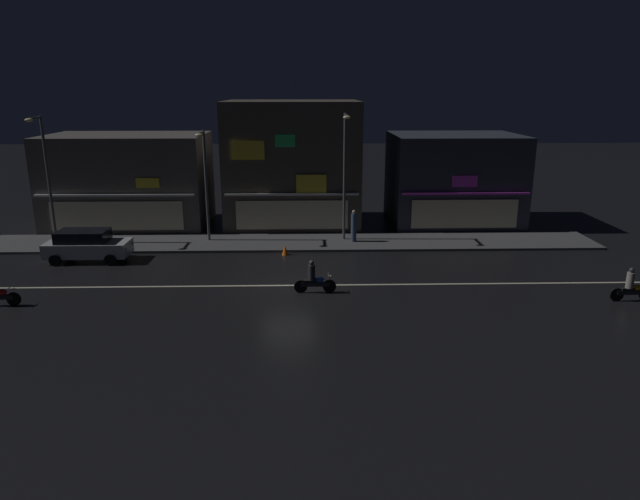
% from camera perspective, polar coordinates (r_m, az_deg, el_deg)
% --- Properties ---
extents(ground_plane, '(140.00, 140.00, 0.00)m').
position_cam_1_polar(ground_plane, '(26.86, -3.17, -3.56)').
color(ground_plane, black).
extents(lane_divider_stripe, '(34.17, 0.16, 0.01)m').
position_cam_1_polar(lane_divider_stripe, '(26.86, -3.17, -3.54)').
color(lane_divider_stripe, beige).
rests_on(lane_divider_stripe, ground).
extents(sidewalk_far, '(35.97, 3.90, 0.14)m').
position_cam_1_polar(sidewalk_far, '(34.03, -2.84, 0.78)').
color(sidewalk_far, '#4C4C4F').
rests_on(sidewalk_far, ground).
extents(storefront_left_block, '(8.34, 6.78, 5.95)m').
position_cam_1_polar(storefront_left_block, '(39.84, 13.10, 6.89)').
color(storefront_left_block, '#2D333D').
rests_on(storefront_left_block, ground).
extents(storefront_center_block, '(10.14, 6.53, 5.99)m').
position_cam_1_polar(storefront_center_block, '(40.15, -18.43, 6.58)').
color(storefront_center_block, '#56514C').
rests_on(storefront_center_block, ground).
extents(storefront_right_block, '(8.68, 6.97, 8.11)m').
position_cam_1_polar(storefront_right_block, '(38.52, -2.75, 8.60)').
color(storefront_right_block, '#4C443A').
rests_on(storefront_right_block, ground).
extents(streetlamp_west, '(0.44, 1.64, 7.30)m').
position_cam_1_polar(streetlamp_west, '(36.12, -25.65, 7.19)').
color(streetlamp_west, '#47494C').
rests_on(streetlamp_west, sidewalk_far).
extents(streetlamp_mid, '(0.44, 1.64, 6.46)m').
position_cam_1_polar(streetlamp_mid, '(33.89, -11.37, 7.21)').
color(streetlamp_mid, '#47494C').
rests_on(streetlamp_mid, sidewalk_far).
extents(streetlamp_east, '(0.44, 1.64, 7.40)m').
position_cam_1_polar(streetlamp_east, '(33.44, 2.49, 8.24)').
color(streetlamp_east, '#47494C').
rests_on(streetlamp_east, sidewalk_far).
extents(pedestrian_on_sidewalk, '(0.32, 0.32, 1.89)m').
position_cam_1_polar(pedestrian_on_sidewalk, '(33.77, 3.38, 2.34)').
color(pedestrian_on_sidewalk, '#334766').
rests_on(pedestrian_on_sidewalk, sidewalk_far).
extents(parked_car_near_kerb, '(4.30, 1.98, 1.67)m').
position_cam_1_polar(parked_car_near_kerb, '(32.79, -22.20, 0.46)').
color(parked_car_near_kerb, silver).
rests_on(parked_car_near_kerb, ground).
extents(motorcycle_following, '(1.90, 0.60, 1.52)m').
position_cam_1_polar(motorcycle_following, '(28.14, 28.58, -3.27)').
color(motorcycle_following, black).
rests_on(motorcycle_following, ground).
extents(motorcycle_opposite_lane, '(1.90, 0.60, 1.52)m').
position_cam_1_polar(motorcycle_opposite_lane, '(25.73, -0.61, -2.93)').
color(motorcycle_opposite_lane, black).
rests_on(motorcycle_opposite_lane, ground).
extents(traffic_cone, '(0.36, 0.36, 0.55)m').
position_cam_1_polar(traffic_cone, '(31.66, -3.50, -0.00)').
color(traffic_cone, orange).
rests_on(traffic_cone, ground).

